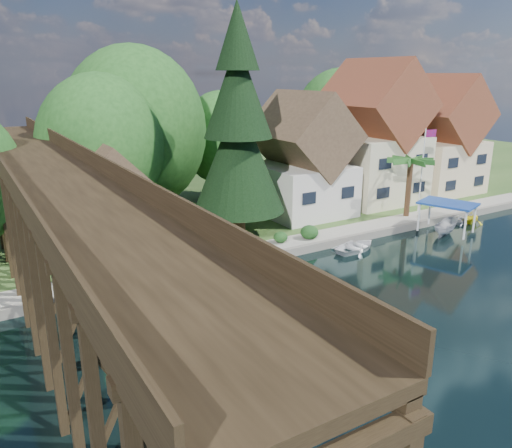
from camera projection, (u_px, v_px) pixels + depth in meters
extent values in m
plane|color=black|center=(362.00, 297.00, 30.01)|extent=(140.00, 140.00, 0.00)
cube|color=#2D4D1F|center=(160.00, 187.00, 57.84)|extent=(140.00, 52.00, 0.50)
cube|color=slate|center=(330.00, 244.00, 38.45)|extent=(60.00, 0.40, 0.62)
cube|color=gray|center=(339.00, 233.00, 40.44)|extent=(50.00, 2.60, 0.06)
cube|color=black|center=(165.00, 427.00, 13.09)|extent=(4.00, 0.36, 8.00)
cube|color=black|center=(128.00, 368.00, 15.71)|extent=(4.00, 0.36, 8.00)
cube|color=black|center=(101.00, 326.00, 18.34)|extent=(4.00, 0.36, 8.00)
cube|color=black|center=(82.00, 294.00, 20.97)|extent=(4.00, 0.36, 8.00)
cube|color=black|center=(66.00, 270.00, 23.59)|extent=(4.00, 0.36, 8.00)
cube|color=black|center=(54.00, 250.00, 26.22)|extent=(4.00, 0.36, 8.00)
cube|color=black|center=(44.00, 234.00, 28.85)|extent=(4.00, 0.36, 8.00)
cube|color=black|center=(36.00, 221.00, 31.47)|extent=(4.00, 0.36, 8.00)
cube|color=black|center=(29.00, 209.00, 34.10)|extent=(4.00, 0.36, 8.00)
cube|color=black|center=(23.00, 200.00, 36.73)|extent=(4.00, 0.36, 8.00)
cube|color=black|center=(17.00, 191.00, 39.35)|extent=(4.00, 0.36, 8.00)
cube|color=black|center=(13.00, 184.00, 41.98)|extent=(4.00, 0.36, 8.00)
cube|color=black|center=(7.00, 179.00, 23.86)|extent=(0.35, 44.00, 0.35)
cube|color=black|center=(82.00, 172.00, 25.58)|extent=(0.35, 44.00, 0.35)
cube|color=black|center=(45.00, 170.00, 24.63)|extent=(4.00, 44.00, 0.30)
cube|color=black|center=(86.00, 155.00, 25.46)|extent=(0.12, 44.00, 0.80)
cube|color=beige|center=(301.00, 189.00, 45.79)|extent=(7.50, 8.00, 4.50)
cube|color=#453324|center=(303.00, 134.00, 44.36)|extent=(7.64, 8.64, 7.64)
cube|color=black|center=(309.00, 198.00, 41.38)|extent=(1.35, 0.08, 1.00)
cube|color=black|center=(348.00, 192.00, 43.44)|extent=(1.35, 0.08, 1.00)
cube|color=beige|center=(371.00, 168.00, 50.35)|extent=(8.50, 8.50, 6.50)
cube|color=brown|center=(375.00, 104.00, 48.52)|extent=(8.65, 9.18, 8.65)
cube|color=black|center=(385.00, 174.00, 45.56)|extent=(1.53, 0.08, 1.00)
cube|color=black|center=(421.00, 169.00, 47.90)|extent=(1.53, 0.08, 1.00)
cube|color=beige|center=(435.00, 166.00, 54.51)|extent=(8.00, 8.00, 5.50)
cube|color=brown|center=(440.00, 113.00, 52.88)|extent=(8.15, 8.64, 8.15)
cube|color=black|center=(452.00, 171.00, 50.01)|extent=(1.44, 0.08, 1.00)
cube|color=black|center=(481.00, 167.00, 52.22)|extent=(1.44, 0.08, 1.00)
cube|color=beige|center=(110.00, 228.00, 35.84)|extent=(5.00, 5.00, 3.50)
cube|color=#453324|center=(106.00, 180.00, 34.81)|extent=(5.09, 5.40, 5.09)
cube|color=black|center=(99.00, 239.00, 33.01)|extent=(0.90, 0.08, 1.00)
cube|color=black|center=(140.00, 232.00, 34.39)|extent=(0.90, 0.08, 1.00)
cylinder|color=#382314|center=(107.00, 206.00, 39.88)|extent=(0.50, 0.50, 4.50)
ellipsoid|color=#1E4A1A|center=(101.00, 146.00, 38.51)|extent=(4.40, 4.40, 5.06)
cylinder|color=#382314|center=(139.00, 188.00, 45.07)|extent=(0.50, 0.50, 4.95)
ellipsoid|color=#1E4A1A|center=(135.00, 130.00, 43.56)|extent=(5.00, 5.00, 5.75)
cylinder|color=#382314|center=(222.00, 180.00, 50.45)|extent=(0.50, 0.50, 4.05)
ellipsoid|color=#1E4A1A|center=(222.00, 138.00, 49.22)|extent=(4.00, 4.00, 4.60)
cylinder|color=#382314|center=(338.00, 165.00, 57.78)|extent=(0.50, 0.50, 4.50)
ellipsoid|color=#1E4A1A|center=(340.00, 123.00, 56.40)|extent=(4.60, 4.60, 5.29)
cylinder|color=#382314|center=(412.00, 168.00, 58.56)|extent=(0.50, 0.50, 3.60)
ellipsoid|color=#1E4A1A|center=(415.00, 135.00, 57.46)|extent=(3.80, 3.80, 4.37)
ellipsoid|color=#153C16|center=(178.00, 255.00, 33.25)|extent=(1.98, 1.98, 1.53)
ellipsoid|color=#153C16|center=(203.00, 251.00, 34.53)|extent=(1.54, 1.54, 1.19)
ellipsoid|color=#153C16|center=(232.00, 245.00, 35.03)|extent=(2.20, 2.20, 1.70)
ellipsoid|color=#153C16|center=(133.00, 264.00, 31.96)|extent=(1.76, 1.76, 1.36)
ellipsoid|color=#153C16|center=(281.00, 236.00, 37.82)|extent=(1.54, 1.54, 1.19)
ellipsoid|color=#153C16|center=(309.00, 231.00, 38.78)|extent=(1.76, 1.76, 1.36)
cylinder|color=#382314|center=(239.00, 217.00, 39.20)|extent=(0.97, 0.97, 3.22)
cone|color=black|center=(238.00, 155.00, 37.80)|extent=(7.09, 7.09, 8.59)
cone|color=black|center=(238.00, 90.00, 36.41)|extent=(5.15, 5.15, 6.98)
cone|color=black|center=(237.00, 35.00, 35.32)|extent=(3.22, 3.22, 4.83)
cylinder|color=#382314|center=(408.00, 190.00, 44.42)|extent=(0.49, 0.49, 4.86)
ellipsoid|color=#1C4E1A|center=(411.00, 161.00, 43.65)|extent=(5.24, 5.24, 1.10)
cylinder|color=white|center=(422.00, 171.00, 45.34)|extent=(0.11, 0.11, 7.72)
cube|color=#B70D22|center=(431.00, 133.00, 44.55)|extent=(1.09, 0.25, 0.66)
cube|color=red|center=(248.00, 272.00, 32.73)|extent=(3.72, 2.79, 0.89)
cube|color=yellow|center=(248.00, 266.00, 32.60)|extent=(3.87, 2.93, 0.11)
cube|color=yellow|center=(250.00, 258.00, 32.62)|extent=(2.12, 1.85, 1.11)
cylinder|color=black|center=(238.00, 253.00, 31.51)|extent=(0.49, 0.49, 0.78)
cylinder|color=#B30D55|center=(259.00, 260.00, 32.21)|extent=(0.41, 0.22, 0.40)
cylinder|color=#B30D55|center=(243.00, 256.00, 33.04)|extent=(0.41, 0.22, 0.40)
cylinder|color=#B30D55|center=(259.00, 254.00, 33.28)|extent=(0.22, 0.41, 0.40)
imported|color=white|center=(356.00, 245.00, 37.84)|extent=(4.24, 3.35, 0.79)
imported|color=silver|center=(445.00, 227.00, 41.48)|extent=(3.70, 2.40, 1.34)
cube|color=#163C93|center=(448.00, 203.00, 40.90)|extent=(4.23, 5.04, 0.16)
cylinder|color=white|center=(474.00, 218.00, 41.01)|extent=(0.16, 0.16, 2.41)
cylinder|color=white|center=(430.00, 211.00, 43.28)|extent=(0.16, 0.16, 2.41)
cylinder|color=white|center=(465.00, 225.00, 39.22)|extent=(0.16, 0.16, 2.41)
cylinder|color=white|center=(419.00, 217.00, 41.49)|extent=(0.16, 0.16, 2.41)
imported|color=yellow|center=(472.00, 217.00, 44.63)|extent=(2.67, 2.42, 1.22)
imported|color=silver|center=(462.00, 219.00, 44.86)|extent=(3.70, 2.97, 0.68)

